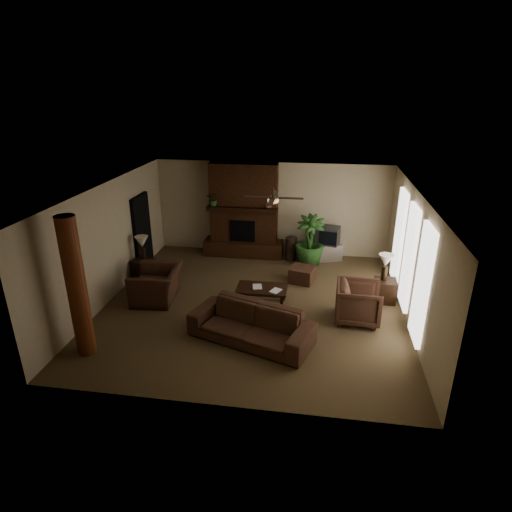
% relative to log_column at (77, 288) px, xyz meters
% --- Properties ---
extents(room_shell, '(7.00, 7.00, 7.00)m').
position_rel_log_column_xyz_m(room_shell, '(2.95, 2.40, 0.00)').
color(room_shell, brown).
rests_on(room_shell, ground).
extents(fireplace, '(2.40, 0.70, 2.80)m').
position_rel_log_column_xyz_m(fireplace, '(2.15, 5.62, -0.24)').
color(fireplace, '#4D2914').
rests_on(fireplace, ground).
extents(windows, '(0.08, 3.65, 2.35)m').
position_rel_log_column_xyz_m(windows, '(6.40, 2.60, -0.05)').
color(windows, white).
rests_on(windows, ground).
extents(log_column, '(0.36, 0.36, 2.80)m').
position_rel_log_column_xyz_m(log_column, '(0.00, 0.00, 0.00)').
color(log_column, brown).
rests_on(log_column, ground).
extents(doorway, '(0.10, 1.00, 2.10)m').
position_rel_log_column_xyz_m(doorway, '(-0.49, 4.20, -0.35)').
color(doorway, black).
rests_on(doorway, ground).
extents(ceiling_fan, '(1.35, 1.35, 0.37)m').
position_rel_log_column_xyz_m(ceiling_fan, '(3.35, 2.70, 1.13)').
color(ceiling_fan, '#302215').
rests_on(ceiling_fan, ceiling).
extents(sofa, '(2.62, 1.53, 0.98)m').
position_rel_log_column_xyz_m(sofa, '(3.14, 0.90, -0.91)').
color(sofa, '#452B1D').
rests_on(sofa, ground).
extents(armchair_left, '(0.91, 1.30, 1.08)m').
position_rel_log_column_xyz_m(armchair_left, '(0.58, 2.32, -0.86)').
color(armchair_left, '#452B1D').
rests_on(armchair_left, ground).
extents(armchair_right, '(0.92, 0.98, 0.97)m').
position_rel_log_column_xyz_m(armchair_right, '(5.35, 2.04, -0.91)').
color(armchair_right, '#452B1D').
rests_on(armchair_right, ground).
extents(coffee_table, '(1.20, 0.70, 0.43)m').
position_rel_log_column_xyz_m(coffee_table, '(3.14, 2.48, -1.03)').
color(coffee_table, black).
rests_on(coffee_table, ground).
extents(ottoman, '(0.73, 0.73, 0.40)m').
position_rel_log_column_xyz_m(ottoman, '(4.03, 3.88, -1.20)').
color(ottoman, '#452B1D').
rests_on(ottoman, ground).
extents(tv_stand, '(0.97, 0.76, 0.50)m').
position_rel_log_column_xyz_m(tv_stand, '(4.66, 5.55, -1.15)').
color(tv_stand, silver).
rests_on(tv_stand, ground).
extents(tv, '(0.75, 0.66, 0.52)m').
position_rel_log_column_xyz_m(tv, '(4.68, 5.54, -0.64)').
color(tv, '#323235').
rests_on(tv, tv_stand).
extents(floor_vase, '(0.34, 0.34, 0.77)m').
position_rel_log_column_xyz_m(floor_vase, '(3.61, 5.35, -0.97)').
color(floor_vase, '#34231D').
rests_on(floor_vase, ground).
extents(floor_plant, '(0.95, 1.54, 0.83)m').
position_rel_log_column_xyz_m(floor_plant, '(4.16, 5.07, -0.99)').
color(floor_plant, '#2A5321').
rests_on(floor_plant, ground).
extents(side_table_left, '(0.64, 0.64, 0.55)m').
position_rel_log_column_xyz_m(side_table_left, '(-0.20, 3.41, -1.12)').
color(side_table_left, black).
rests_on(side_table_left, ground).
extents(lamp_left, '(0.37, 0.37, 0.65)m').
position_rel_log_column_xyz_m(lamp_left, '(-0.20, 3.46, -0.40)').
color(lamp_left, '#302215').
rests_on(lamp_left, side_table_left).
extents(side_table_right, '(0.51, 0.51, 0.55)m').
position_rel_log_column_xyz_m(side_table_right, '(6.07, 3.08, -1.12)').
color(side_table_right, black).
rests_on(side_table_right, ground).
extents(lamp_right, '(0.46, 0.46, 0.65)m').
position_rel_log_column_xyz_m(lamp_right, '(6.01, 3.10, -0.40)').
color(lamp_right, '#302215').
rests_on(lamp_right, side_table_right).
extents(mantel_plant, '(0.44, 0.48, 0.33)m').
position_rel_log_column_xyz_m(mantel_plant, '(1.30, 5.38, 0.32)').
color(mantel_plant, '#2A5321').
rests_on(mantel_plant, fireplace).
extents(mantel_vase, '(0.27, 0.27, 0.22)m').
position_rel_log_column_xyz_m(mantel_vase, '(2.92, 5.40, 0.27)').
color(mantel_vase, brown).
rests_on(mantel_vase, fireplace).
extents(book_a, '(0.22, 0.07, 0.29)m').
position_rel_log_column_xyz_m(book_a, '(2.92, 2.46, -0.83)').
color(book_a, '#999999').
rests_on(book_a, coffee_table).
extents(book_b, '(0.20, 0.11, 0.29)m').
position_rel_log_column_xyz_m(book_b, '(3.39, 2.38, -0.82)').
color(book_b, '#999999').
rests_on(book_b, coffee_table).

